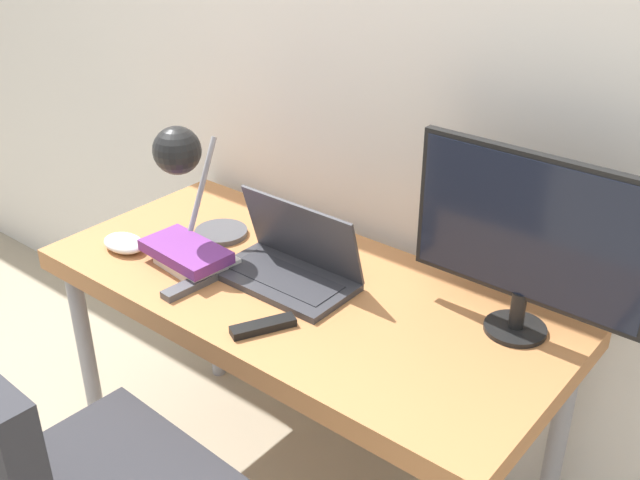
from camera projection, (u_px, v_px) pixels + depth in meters
wall_back at (393, 56)px, 1.99m from camera, size 8.00×0.05×2.60m
desk at (300, 309)px, 2.00m from camera, size 1.42×0.66×0.77m
laptop at (290, 264)px, 1.97m from camera, size 0.37×0.21×0.21m
monitor at (529, 236)px, 1.67m from camera, size 0.56×0.15×0.45m
desk_lamp at (185, 165)px, 2.02m from camera, size 0.16×0.28×0.37m
book_stack at (191, 256)px, 2.04m from camera, size 0.26×0.19×0.06m
tv_remote at (190, 286)px, 1.95m from camera, size 0.05×0.16×0.02m
media_remote at (263, 326)px, 1.78m from camera, size 0.11×0.16×0.02m
game_controller at (124, 243)px, 2.13m from camera, size 0.14×0.09×0.04m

